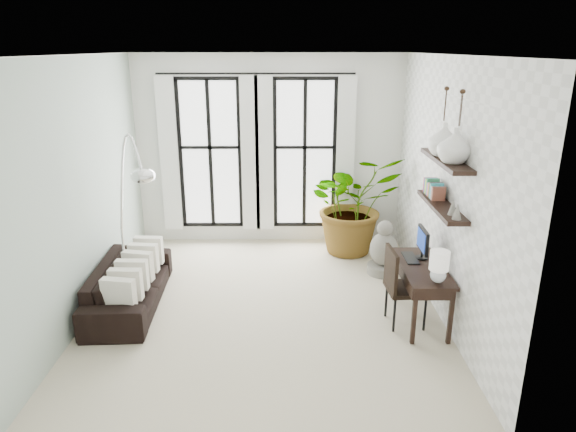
{
  "coord_description": "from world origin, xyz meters",
  "views": [
    {
      "loc": [
        0.27,
        -6.11,
        3.28
      ],
      "look_at": [
        0.31,
        0.3,
        1.17
      ],
      "focal_mm": 32.0,
      "sensor_mm": 36.0,
      "label": 1
    }
  ],
  "objects_px": {
    "plant": "(353,204)",
    "arc_lamp": "(131,184)",
    "desk_chair": "(400,282)",
    "desk": "(423,271)",
    "buddha": "(384,252)",
    "sofa": "(129,285)"
  },
  "relations": [
    {
      "from": "arc_lamp",
      "to": "buddha",
      "type": "distance_m",
      "value": 3.77
    },
    {
      "from": "plant",
      "to": "desk",
      "type": "xyz_separation_m",
      "value": [
        0.57,
        -2.36,
        -0.14
      ]
    },
    {
      "from": "plant",
      "to": "desk_chair",
      "type": "height_order",
      "value": "plant"
    },
    {
      "from": "desk",
      "to": "arc_lamp",
      "type": "xyz_separation_m",
      "value": [
        -3.64,
        0.6,
        0.93
      ]
    },
    {
      "from": "sofa",
      "to": "desk",
      "type": "distance_m",
      "value": 3.8
    },
    {
      "from": "sofa",
      "to": "desk",
      "type": "bearing_deg",
      "value": -99.64
    },
    {
      "from": "desk",
      "to": "desk_chair",
      "type": "relative_size",
      "value": 1.25
    },
    {
      "from": "plant",
      "to": "desk_chair",
      "type": "distance_m",
      "value": 2.43
    },
    {
      "from": "sofa",
      "to": "buddha",
      "type": "xyz_separation_m",
      "value": [
        3.55,
        0.99,
        0.06
      ]
    },
    {
      "from": "sofa",
      "to": "desk",
      "type": "relative_size",
      "value": 1.62
    },
    {
      "from": "desk_chair",
      "to": "arc_lamp",
      "type": "height_order",
      "value": "arc_lamp"
    },
    {
      "from": "arc_lamp",
      "to": "desk",
      "type": "bearing_deg",
      "value": -9.36
    },
    {
      "from": "desk_chair",
      "to": "arc_lamp",
      "type": "distance_m",
      "value": 3.57
    },
    {
      "from": "sofa",
      "to": "desk",
      "type": "xyz_separation_m",
      "value": [
        3.75,
        -0.47,
        0.4
      ]
    },
    {
      "from": "desk",
      "to": "arc_lamp",
      "type": "height_order",
      "value": "arc_lamp"
    },
    {
      "from": "sofa",
      "to": "arc_lamp",
      "type": "bearing_deg",
      "value": -41.91
    },
    {
      "from": "desk",
      "to": "arc_lamp",
      "type": "bearing_deg",
      "value": 170.64
    },
    {
      "from": "sofa",
      "to": "buddha",
      "type": "bearing_deg",
      "value": -77.04
    },
    {
      "from": "plant",
      "to": "arc_lamp",
      "type": "distance_m",
      "value": 3.62
    },
    {
      "from": "plant",
      "to": "buddha",
      "type": "height_order",
      "value": "plant"
    },
    {
      "from": "plant",
      "to": "buddha",
      "type": "xyz_separation_m",
      "value": [
        0.37,
        -0.9,
        -0.48
      ]
    },
    {
      "from": "arc_lamp",
      "to": "desk_chair",
      "type": "bearing_deg",
      "value": -10.9
    }
  ]
}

